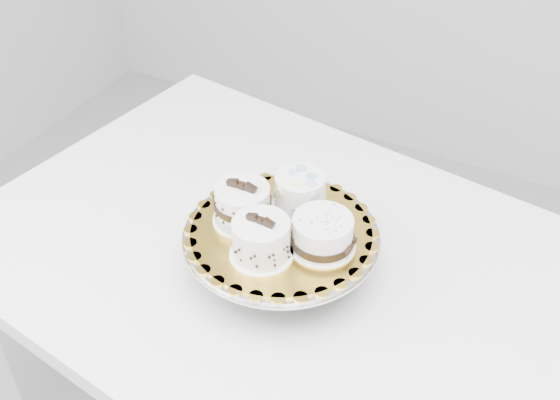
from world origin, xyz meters
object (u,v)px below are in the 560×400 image
at_px(cake_ribbon, 323,234).
at_px(cake_dots, 300,191).
at_px(table, 294,288).
at_px(cake_board, 281,232).
at_px(cake_stand, 281,245).
at_px(cake_banded, 243,206).
at_px(cake_swirl, 261,240).

bearing_deg(cake_ribbon, cake_dots, 135.14).
relative_size(table, cake_board, 4.28).
distance_m(cake_board, cake_dots, 0.08).
height_order(cake_stand, cake_ribbon, cake_ribbon).
bearing_deg(table, cake_stand, -90.92).
xyz_separation_m(table, cake_dots, (-0.01, 0.03, 0.21)).
height_order(cake_board, cake_dots, cake_dots).
distance_m(cake_banded, cake_dots, 0.11).
bearing_deg(cake_board, cake_swirl, -91.11).
bearing_deg(cake_dots, cake_banded, -117.06).
relative_size(cake_banded, cake_dots, 0.96).
xyz_separation_m(cake_swirl, cake_dots, (0.00, 0.14, 0.00)).
bearing_deg(table, cake_banded, -141.38).
bearing_deg(table, cake_dots, 111.92).
height_order(table, cake_ribbon, cake_ribbon).
xyz_separation_m(cake_stand, cake_ribbon, (0.08, -0.00, 0.06)).
xyz_separation_m(cake_board, cake_banded, (-0.07, -0.01, 0.03)).
bearing_deg(cake_ribbon, cake_board, 176.76).
distance_m(table, cake_board, 0.17).
distance_m(cake_stand, cake_ribbon, 0.10).
xyz_separation_m(cake_banded, cake_dots, (0.07, 0.08, 0.00)).
relative_size(cake_swirl, cake_dots, 0.95).
relative_size(cake_stand, cake_ribbon, 2.90).
bearing_deg(cake_board, cake_dots, 90.94).
height_order(table, cake_swirl, cake_swirl).
height_order(cake_swirl, cake_banded, cake_banded).
xyz_separation_m(table, cake_ribbon, (0.07, -0.04, 0.20)).
height_order(table, cake_board, cake_board).
xyz_separation_m(cake_banded, cake_ribbon, (0.15, 0.00, -0.00)).
bearing_deg(cake_banded, cake_stand, 2.68).
bearing_deg(cake_ribbon, cake_swirl, -142.01).
relative_size(cake_dots, cake_ribbon, 0.95).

